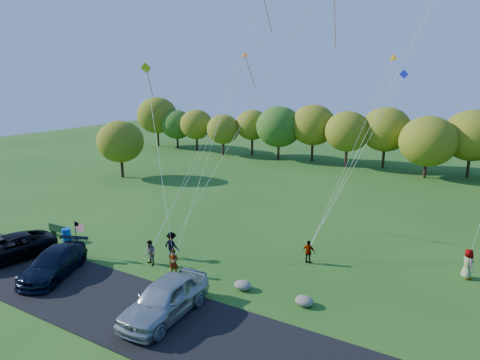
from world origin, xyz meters
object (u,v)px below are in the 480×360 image
Objects in this scene: minivan_silver at (165,298)px; flyer_c at (172,245)px; flyer_e at (468,264)px; flyer_d at (309,252)px; park_bench at (58,231)px; minivan_navy at (53,263)px; minivan_dark at (9,248)px; flyer_b at (150,253)px; trash_barrel at (67,235)px; flyer_a at (174,263)px.

minivan_silver is 7.43m from flyer_c.
flyer_e is at bearing 40.76° from minivan_silver.
flyer_d is 0.83× the size of park_bench.
minivan_navy is 2.90× the size of flyer_e.
minivan_navy is 0.96× the size of minivan_silver.
minivan_dark reaches higher than flyer_b.
minivan_dark is at bearing 33.68° from flyer_c.
minivan_silver is at bearing 11.10° from minivan_dark.
flyer_b is at bearing 83.00° from flyer_e.
park_bench reaches higher than trash_barrel.
flyer_c is at bearing 29.96° from minivan_navy.
park_bench is 1.16m from trash_barrel.
minivan_navy is (4.61, 0.03, -0.02)m from minivan_dark.
minivan_silver reaches higher than park_bench.
park_bench is (-0.80, 4.41, -0.32)m from minivan_dark.
flyer_d is at bearing 15.07° from minivan_navy.
flyer_c is 1.90× the size of trash_barrel.
flyer_d is at bearing 65.03° from minivan_silver.
flyer_a is at bearing 87.12° from flyer_e.
flyer_b reaches higher than park_bench.
flyer_c is 1.17× the size of flyer_d.
flyer_c is (-1.80, 1.97, 0.09)m from flyer_a.
flyer_b is at bearing 24.03° from minivan_navy.
minivan_dark is at bearing 179.02° from flyer_a.
flyer_e is 1.01× the size of park_bench.
flyer_c reaches higher than trash_barrel.
minivan_silver is (8.99, -0.07, 0.18)m from minivan_navy.
minivan_dark reaches higher than flyer_d.
flyer_c is 18.80m from flyer_e.
flyer_d is (6.53, 5.95, -0.05)m from flyer_a.
flyer_a reaches higher than park_bench.
flyer_c reaches higher than flyer_a.
minivan_navy is 2.93× the size of park_bench.
minivan_navy is at bearing -41.14° from park_bench.
minivan_navy is 7.43m from flyer_a.
trash_barrel is (-8.31, -0.03, -0.36)m from flyer_b.
minivan_silver reaches higher than flyer_e.
flyer_a is 0.90× the size of flyer_c.
flyer_d is at bearing 51.73° from flyer_b.
flyer_a is at bearing 120.27° from minivan_silver.
park_bench is (-9.46, 0.12, -0.29)m from flyer_b.
minivan_silver reaches higher than flyer_d.
park_bench is (-27.45, -8.34, -0.39)m from flyer_e.
flyer_c is 9.23m from flyer_d.
minivan_silver is 5.97× the size of trash_barrel.
flyer_d is (8.33, 3.98, -0.14)m from flyer_c.
flyer_b is 9.47m from park_bench.
minivan_silver is 3.14× the size of flyer_c.
flyer_e is (15.71, 8.82, 0.12)m from flyer_a.
park_bench is at bearing 159.19° from minivan_silver.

